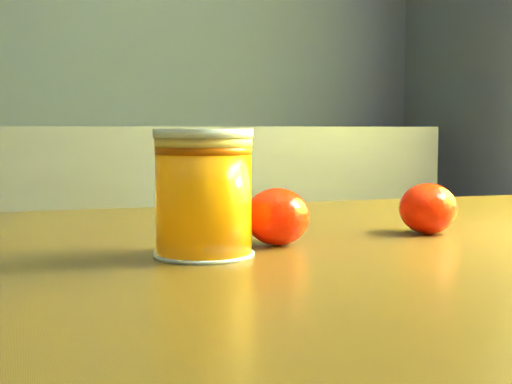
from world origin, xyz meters
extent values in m
cube|color=#593E16|center=(0.95, 0.01, 0.77)|extent=(1.11, 0.83, 0.04)
cylinder|color=orange|center=(0.76, -0.02, 0.83)|extent=(0.08, 0.08, 0.09)
cylinder|color=#EEC561|center=(0.76, -0.02, 0.88)|extent=(0.08, 0.08, 0.01)
cylinder|color=silver|center=(0.76, -0.02, 0.89)|extent=(0.08, 0.08, 0.01)
ellipsoid|color=#FF2205|center=(0.84, 0.02, 0.81)|extent=(0.08, 0.08, 0.05)
ellipsoid|color=#FF2205|center=(1.00, 0.05, 0.81)|extent=(0.07, 0.07, 0.05)
camera|label=1|loc=(0.67, -0.60, 0.89)|focal=50.00mm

